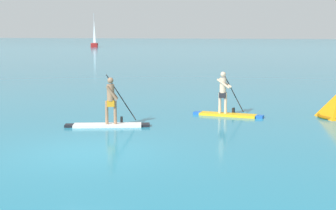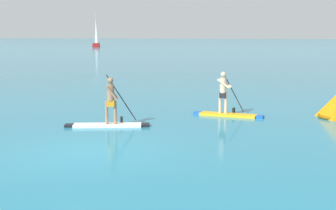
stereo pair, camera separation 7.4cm
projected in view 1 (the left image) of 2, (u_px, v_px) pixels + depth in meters
The scene contains 4 objects.
ground at pixel (87, 152), 13.82m from camera, with size 440.00×440.00×0.00m, color teal.
paddleboarder_mid_center at pixel (109, 115), 17.45m from camera, with size 2.97×1.35×1.86m.
paddleboarder_far_right at pixel (226, 105), 19.65m from camera, with size 2.83×0.87×1.80m.
sailboat_left_horizon at pixel (94, 43), 106.28m from camera, with size 2.97×5.12×7.14m.
Camera 1 is at (5.49, -12.52, 3.33)m, focal length 52.95 mm.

